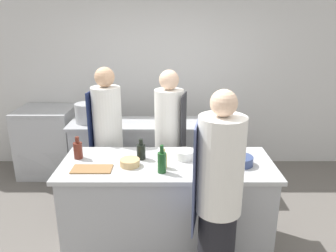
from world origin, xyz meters
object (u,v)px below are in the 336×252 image
object	(u,v)px
chef_at_stove	(170,143)
bowl_mixing_large	(131,162)
stockpot	(88,113)
bowl_prep_small	(241,161)
oven_range	(49,141)
bottle_wine	(164,160)
chef_at_prep_near	(219,202)
bottle_vinegar	(142,151)
bowl_ceramic_blue	(185,155)
chef_at_pass_far	(109,142)
bottle_cooking_oil	(79,150)
bottle_olive_oil	(163,162)

from	to	relation	value
chef_at_stove	bowl_mixing_large	xyz separation A→B (m)	(-0.37, -0.77, 0.10)
bowl_mixing_large	stockpot	size ratio (longest dim) A/B	0.59
chef_at_stove	bowl_prep_small	world-z (taller)	chef_at_stove
oven_range	bottle_wine	world-z (taller)	bottle_wine
oven_range	chef_at_prep_near	bearing A→B (deg)	-47.20
bottle_vinegar	chef_at_stove	bearing A→B (deg)	65.68
bottle_vinegar	bowl_ceramic_blue	distance (m)	0.42
bowl_mixing_large	bowl_ceramic_blue	bearing A→B (deg)	17.22
chef_at_stove	chef_at_pass_far	xyz separation A→B (m)	(-0.70, -0.03, 0.02)
oven_range	bowl_ceramic_blue	bearing A→B (deg)	-40.03
oven_range	bowl_prep_small	xyz separation A→B (m)	(2.47, -1.77, 0.48)
oven_range	chef_at_pass_far	bearing A→B (deg)	-43.88
bottle_vinegar	bottle_cooking_oil	world-z (taller)	bottle_cooking_oil
chef_at_prep_near	bottle_wine	xyz separation A→B (m)	(-0.43, 0.52, 0.12)
stockpot	bottle_wine	bearing A→B (deg)	-53.66
chef_at_pass_far	chef_at_stove	bearing A→B (deg)	-78.88
bottle_wine	bottle_cooking_oil	distance (m)	0.86
oven_range	chef_at_stove	xyz separation A→B (m)	(1.81, -1.03, 0.37)
chef_at_stove	bottle_cooking_oil	size ratio (longest dim) A/B	7.74
bottle_vinegar	bottle_wine	size ratio (longest dim) A/B	1.10
chef_at_pass_far	bottle_wine	size ratio (longest dim) A/B	9.52
chef_at_pass_far	bottle_cooking_oil	size ratio (longest dim) A/B	7.90
bottle_vinegar	bowl_mixing_large	size ratio (longest dim) A/B	1.11
chef_at_prep_near	bottle_vinegar	world-z (taller)	chef_at_prep_near
chef_at_prep_near	bowl_mixing_large	bearing A→B (deg)	63.76
oven_range	chef_at_stove	world-z (taller)	chef_at_stove
oven_range	bowl_mixing_large	size ratio (longest dim) A/B	5.42
bottle_wine	bowl_mixing_large	xyz separation A→B (m)	(-0.31, 0.04, -0.04)
bottle_olive_oil	bowl_mixing_large	xyz separation A→B (m)	(-0.30, 0.14, -0.07)
bowl_mixing_large	bottle_wine	bearing A→B (deg)	-6.95
chef_at_pass_far	bowl_mixing_large	xyz separation A→B (m)	(0.33, -0.73, 0.08)
oven_range	bottle_olive_oil	world-z (taller)	bottle_olive_oil
chef_at_prep_near	bowl_ceramic_blue	size ratio (longest dim) A/B	9.51
chef_at_stove	bowl_ceramic_blue	world-z (taller)	chef_at_stove
oven_range	bowl_ceramic_blue	world-z (taller)	bowl_ceramic_blue
bowl_mixing_large	bowl_ceramic_blue	xyz separation A→B (m)	(0.51, 0.16, 0.01)
bottle_wine	bowl_ceramic_blue	world-z (taller)	bottle_wine
oven_range	bottle_olive_oil	distance (m)	2.65
bottle_cooking_oil	bowl_prep_small	world-z (taller)	bottle_cooking_oil
stockpot	chef_at_prep_near	bearing A→B (deg)	-52.74
chef_at_stove	bottle_wine	distance (m)	0.82
bottle_olive_oil	bowl_prep_small	bearing A→B (deg)	12.59
chef_at_stove	stockpot	bearing A→B (deg)	-105.75
bottle_olive_oil	stockpot	size ratio (longest dim) A/B	0.83
bottle_vinegar	bowl_mixing_large	bearing A→B (deg)	-120.13
bottle_vinegar	bottle_wine	bearing A→B (deg)	-42.04
stockpot	chef_at_stove	bearing A→B (deg)	-28.24
chef_at_stove	bottle_cooking_oil	world-z (taller)	chef_at_stove
chef_at_stove	bottle_olive_oil	xyz separation A→B (m)	(-0.07, -0.90, 0.17)
bottle_wine	bottle_vinegar	bearing A→B (deg)	137.96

